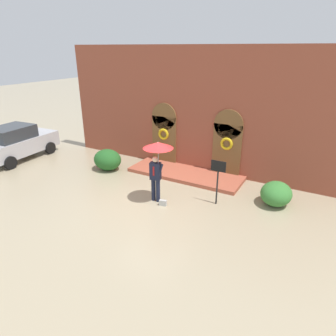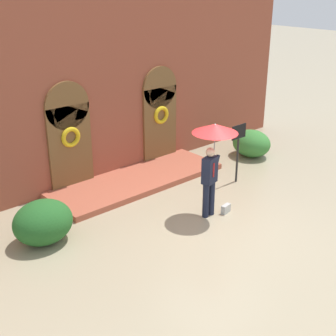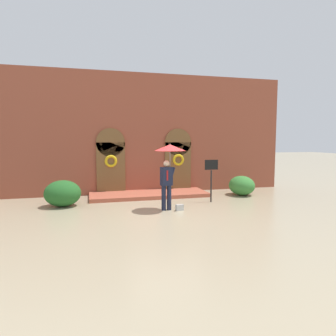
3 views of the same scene
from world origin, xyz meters
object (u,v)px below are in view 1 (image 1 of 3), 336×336
object	(u,v)px
handbag	(163,203)
shrub_left	(108,160)
shrub_right	(276,194)
person_with_umbrella	(157,154)
sign_post	(218,175)
parked_car	(16,142)

from	to	relation	value
handbag	shrub_left	size ratio (longest dim) A/B	0.21
handbag	shrub_right	distance (m)	4.21
shrub_left	person_with_umbrella	bearing A→B (deg)	-22.69
sign_post	shrub_right	size ratio (longest dim) A/B	1.33
parked_car	shrub_right	bearing A→B (deg)	6.60
sign_post	shrub_left	distance (m)	5.84
shrub_left	parked_car	world-z (taller)	parked_car
person_with_umbrella	shrub_right	size ratio (longest dim) A/B	1.82
shrub_right	shrub_left	bearing A→B (deg)	-177.26
parked_car	person_with_umbrella	bearing A→B (deg)	-2.94
shrub_right	parked_car	xyz separation A→B (m)	(-12.84, -1.48, 0.44)
sign_post	parked_car	size ratio (longest dim) A/B	0.41
handbag	parked_car	world-z (taller)	parked_car
person_with_umbrella	handbag	world-z (taller)	person_with_umbrella
shrub_left	sign_post	bearing A→B (deg)	-6.62
handbag	sign_post	size ratio (longest dim) A/B	0.16
shrub_left	parked_car	bearing A→B (deg)	-167.75
handbag	shrub_right	size ratio (longest dim) A/B	0.22
handbag	parked_car	distance (m)	9.28
shrub_right	parked_car	world-z (taller)	parked_car
person_with_umbrella	shrub_left	bearing A→B (deg)	157.31
handbag	shrub_left	xyz separation A→B (m)	(-4.09, 1.77, 0.39)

